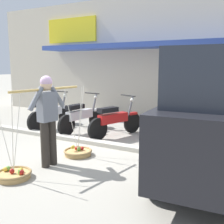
# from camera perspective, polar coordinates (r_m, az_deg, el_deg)

# --- Properties ---
(ground_plane) EXTENTS (90.00, 90.00, 0.00)m
(ground_plane) POSITION_cam_1_polar(r_m,az_deg,el_deg) (5.94, -5.30, -8.74)
(ground_plane) COLOR #9E998C
(sidewalk_curb) EXTENTS (20.00, 0.24, 0.10)m
(sidewalk_curb) POSITION_cam_1_polar(r_m,az_deg,el_deg) (6.49, -1.77, -6.64)
(sidewalk_curb) COLOR #BAB4A5
(sidewalk_curb) RESTS_ON ground
(fruit_vendor) EXTENTS (0.27, 1.51, 1.70)m
(fruit_vendor) POSITION_cam_1_polar(r_m,az_deg,el_deg) (5.15, -13.31, -0.60)
(fruit_vendor) COLOR #2D2823
(fruit_vendor) RESTS_ON ground
(fruit_basket_left_side) EXTENTS (0.60, 0.60, 1.45)m
(fruit_basket_left_side) POSITION_cam_1_polar(r_m,az_deg,el_deg) (4.98, -19.84, -12.07)
(fruit_basket_left_side) COLOR tan
(fruit_basket_left_side) RESTS_ON ground
(fruit_basket_right_side) EXTENTS (0.60, 0.60, 1.45)m
(fruit_basket_right_side) POSITION_cam_1_polar(r_m,az_deg,el_deg) (5.86, -7.13, -8.23)
(fruit_basket_right_side) COLOR tan
(fruit_basket_right_side) RESTS_ON ground
(motorcycle_nearest_shop) EXTENTS (0.54, 1.82, 1.09)m
(motorcycle_nearest_shop) POSITION_cam_1_polar(r_m,az_deg,el_deg) (8.44, -12.69, -0.23)
(motorcycle_nearest_shop) COLOR black
(motorcycle_nearest_shop) RESTS_ON ground
(motorcycle_second_in_row) EXTENTS (0.54, 1.82, 1.09)m
(motorcycle_second_in_row) POSITION_cam_1_polar(r_m,az_deg,el_deg) (7.79, -6.44, -0.88)
(motorcycle_second_in_row) COLOR black
(motorcycle_second_in_row) RESTS_ON ground
(motorcycle_third_in_row) EXTENTS (0.74, 1.74, 1.09)m
(motorcycle_third_in_row) POSITION_cam_1_polar(r_m,az_deg,el_deg) (7.21, 0.60, -1.67)
(motorcycle_third_in_row) COLOR black
(motorcycle_third_in_row) RESTS_ON ground
(storefront_building) EXTENTS (13.00, 6.00, 4.20)m
(storefront_building) POSITION_cam_1_polar(r_m,az_deg,el_deg) (11.80, 11.15, 10.63)
(storefront_building) COLOR beige
(storefront_building) RESTS_ON ground
(wooden_crate) EXTENTS (0.44, 0.36, 0.32)m
(wooden_crate) POSITION_cam_1_polar(r_m,az_deg,el_deg) (7.82, 14.18, -3.26)
(wooden_crate) COLOR olive
(wooden_crate) RESTS_ON ground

